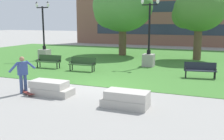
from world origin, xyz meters
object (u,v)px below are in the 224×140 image
person_skateboarder (23,73)px  skateboard (28,93)px  lamp_post_right (44,48)px  park_bench_far_left (83,63)px  park_bench_near_left (200,69)px  lamp_post_left (149,53)px  concrete_block_left (126,99)px  park_bench_near_right (49,61)px  concrete_block_center (51,88)px

person_skateboarder → skateboard: bearing=-25.1°
skateboard → lamp_post_right: size_ratio=0.21×
park_bench_far_left → park_bench_near_left: bearing=4.6°
lamp_post_left → concrete_block_left: bearing=-81.4°
person_skateboarder → lamp_post_right: lamp_post_right is taller
park_bench_near_right → lamp_post_right: bearing=130.1°
concrete_block_center → park_bench_far_left: (-1.35, 5.58, 0.23)m
concrete_block_center → park_bench_far_left: size_ratio=1.06×
concrete_block_left → person_skateboarder: (-5.01, 0.12, 0.66)m
park_bench_near_left → lamp_post_right: size_ratio=0.38×
concrete_block_left → lamp_post_right: size_ratio=0.37×
concrete_block_center → person_skateboarder: (-1.33, -0.25, 0.66)m
person_skateboarder → lamp_post_left: 9.88m
concrete_block_center → skateboard: size_ratio=1.92×
concrete_block_left → lamp_post_right: bearing=138.5°
concrete_block_center → lamp_post_right: bearing=127.3°
concrete_block_center → park_bench_near_left: bearing=45.7°
park_bench_near_right → person_skateboarder: bearing=-65.0°
park_bench_near_left → park_bench_far_left: size_ratio=1.02×
park_bench_near_right → park_bench_near_left: bearing=2.2°
concrete_block_center → park_bench_far_left: 5.74m
park_bench_far_left → lamp_post_right: lamp_post_right is taller
park_bench_near_left → lamp_post_left: size_ratio=0.38×
concrete_block_left → lamp_post_right: (-10.42, 9.23, 0.71)m
concrete_block_center → concrete_block_left: bearing=-5.8°
person_skateboarder → park_bench_far_left: bearing=90.3°
person_skateboarder → park_bench_near_right: 6.66m
skateboard → lamp_post_right: (-5.75, 9.26, 0.93)m
concrete_block_center → park_bench_near_left: 8.62m
skateboard → park_bench_far_left: 6.02m
park_bench_far_left → lamp_post_left: lamp_post_left is taller
concrete_block_left → lamp_post_left: (-1.41, 9.32, 0.71)m
person_skateboarder → concrete_block_left: bearing=-1.4°
concrete_block_center → lamp_post_left: (2.28, 8.95, 0.71)m
concrete_block_left → person_skateboarder: person_skateboarder is taller
park_bench_far_left → lamp_post_left: 4.98m
concrete_block_center → lamp_post_right: (-6.73, 8.85, 0.71)m
concrete_block_center → lamp_post_right: 11.14m
park_bench_near_left → lamp_post_right: 13.04m
lamp_post_right → concrete_block_center: bearing=-52.7°
concrete_block_center → skateboard: (-0.99, -0.41, -0.22)m
park_bench_near_right → park_bench_far_left: bearing=-4.0°
park_bench_near_left → park_bench_near_right: (-10.16, -0.39, 0.00)m
concrete_block_left → park_bench_near_right: bearing=141.8°
concrete_block_center → park_bench_near_right: (-4.14, 5.77, 0.23)m
concrete_block_left → park_bench_near_left: bearing=70.3°
lamp_post_right → lamp_post_left: (9.01, 0.09, 0.00)m
park_bench_far_left → lamp_post_left: (3.63, 3.37, 0.48)m
concrete_block_left → lamp_post_left: bearing=98.6°
skateboard → park_bench_near_right: bearing=117.0°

